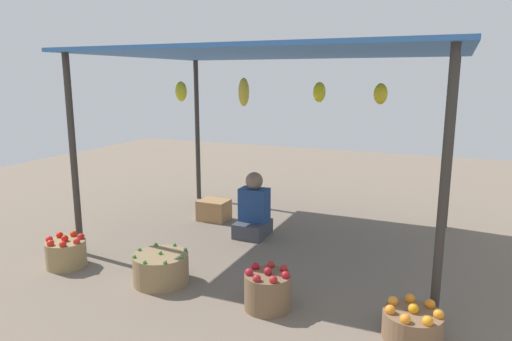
% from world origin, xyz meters
% --- Properties ---
extents(ground_plane, '(14.00, 14.00, 0.00)m').
position_xyz_m(ground_plane, '(0.00, 0.00, 0.00)').
color(ground_plane, '#786757').
extents(market_stall_structure, '(3.92, 2.84, 2.18)m').
position_xyz_m(market_stall_structure, '(-0.00, -0.00, 2.05)').
color(market_stall_structure, '#38332D').
rests_on(market_stall_structure, ground).
extents(vendor_person, '(0.36, 0.44, 0.78)m').
position_xyz_m(vendor_person, '(-0.31, 0.02, 0.30)').
color(vendor_person, '#3C4049').
rests_on(vendor_person, ground).
extents(basket_red_tomatoes, '(0.39, 0.39, 0.33)m').
position_xyz_m(basket_red_tomatoes, '(-1.68, -1.60, 0.14)').
color(basket_red_tomatoes, '#947C51').
rests_on(basket_red_tomatoes, ground).
extents(basket_green_chilies, '(0.52, 0.52, 0.31)m').
position_xyz_m(basket_green_chilies, '(-0.57, -1.53, 0.14)').
color(basket_green_chilies, '#8D714D').
rests_on(basket_green_chilies, ground).
extents(basket_red_apples, '(0.39, 0.39, 0.36)m').
position_xyz_m(basket_red_apples, '(0.53, -1.59, 0.16)').
color(basket_red_apples, brown).
rests_on(basket_red_apples, ground).
extents(basket_oranges, '(0.43, 0.43, 0.28)m').
position_xyz_m(basket_oranges, '(1.67, -1.59, 0.11)').
color(basket_oranges, brown).
rests_on(basket_oranges, ground).
extents(wooden_crate_near_vendor, '(0.39, 0.31, 0.27)m').
position_xyz_m(wooden_crate_near_vendor, '(-1.05, 0.38, 0.14)').
color(wooden_crate_near_vendor, '#A8794A').
rests_on(wooden_crate_near_vendor, ground).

